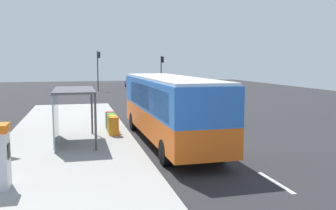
{
  "coord_description": "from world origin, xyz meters",
  "views": [
    {
      "loc": [
        -5.96,
        -16.45,
        3.93
      ],
      "look_at": [
        -1.0,
        3.56,
        1.5
      ],
      "focal_mm": 39.32,
      "sensor_mm": 36.0,
      "label": 1
    }
  ],
  "objects_px": {
    "bus": "(169,105)",
    "white_van": "(154,86)",
    "traffic_light_far_side": "(98,65)",
    "recycling_bin_red": "(110,120)",
    "bus_shelter": "(67,102)",
    "sedan_near": "(138,84)",
    "sedan_far": "(132,82)",
    "recycling_bin_green": "(111,122)",
    "traffic_light_near_side": "(162,67)",
    "recycling_bin_orange": "(114,126)",
    "recycling_bin_yellow": "(112,124)"
  },
  "relations": [
    {
      "from": "bus",
      "to": "sedan_near",
      "type": "bearing_deg",
      "value": 83.18
    },
    {
      "from": "recycling_bin_red",
      "to": "bus_shelter",
      "type": "bearing_deg",
      "value": -123.96
    },
    {
      "from": "recycling_bin_green",
      "to": "recycling_bin_orange",
      "type": "bearing_deg",
      "value": -90.0
    },
    {
      "from": "white_van",
      "to": "sedan_far",
      "type": "xyz_separation_m",
      "value": [
        0.1,
        17.64,
        -0.55
      ]
    },
    {
      "from": "bus",
      "to": "sedan_far",
      "type": "distance_m",
      "value": 39.97
    },
    {
      "from": "recycling_bin_orange",
      "to": "recycling_bin_yellow",
      "type": "height_order",
      "value": "same"
    },
    {
      "from": "sedan_near",
      "to": "recycling_bin_orange",
      "type": "distance_m",
      "value": 32.6
    },
    {
      "from": "bus",
      "to": "recycling_bin_green",
      "type": "xyz_separation_m",
      "value": [
        -2.49,
        3.01,
        -1.19
      ]
    },
    {
      "from": "bus",
      "to": "recycling_bin_yellow",
      "type": "bearing_deg",
      "value": 137.11
    },
    {
      "from": "sedan_far",
      "to": "bus_shelter",
      "type": "relative_size",
      "value": 1.11
    },
    {
      "from": "bus_shelter",
      "to": "bus",
      "type": "bearing_deg",
      "value": -5.17
    },
    {
      "from": "bus",
      "to": "white_van",
      "type": "height_order",
      "value": "bus"
    },
    {
      "from": "traffic_light_near_side",
      "to": "recycling_bin_orange",
      "type": "bearing_deg",
      "value": -107.31
    },
    {
      "from": "recycling_bin_yellow",
      "to": "traffic_light_far_side",
      "type": "relative_size",
      "value": 0.18
    },
    {
      "from": "recycling_bin_yellow",
      "to": "sedan_far",
      "type": "bearing_deg",
      "value": 80.15
    },
    {
      "from": "bus",
      "to": "recycling_bin_green",
      "type": "bearing_deg",
      "value": 129.57
    },
    {
      "from": "recycling_bin_red",
      "to": "traffic_light_near_side",
      "type": "xyz_separation_m",
      "value": [
        9.7,
        29.04,
        2.5
      ]
    },
    {
      "from": "bus_shelter",
      "to": "recycling_bin_orange",
      "type": "bearing_deg",
      "value": 28.18
    },
    {
      "from": "recycling_bin_orange",
      "to": "traffic_light_far_side",
      "type": "xyz_separation_m",
      "value": [
        1.1,
        31.94,
        2.87
      ]
    },
    {
      "from": "sedan_far",
      "to": "recycling_bin_green",
      "type": "relative_size",
      "value": 4.69
    },
    {
      "from": "bus_shelter",
      "to": "recycling_bin_yellow",
      "type": "bearing_deg",
      "value": 40.44
    },
    {
      "from": "traffic_light_near_side",
      "to": "white_van",
      "type": "bearing_deg",
      "value": -107.25
    },
    {
      "from": "sedan_far",
      "to": "traffic_light_near_side",
      "type": "xyz_separation_m",
      "value": [
        3.2,
        -7.0,
        2.36
      ]
    },
    {
      "from": "traffic_light_near_side",
      "to": "traffic_light_far_side",
      "type": "distance_m",
      "value": 8.65
    },
    {
      "from": "bus",
      "to": "sedan_near",
      "type": "distance_m",
      "value": 33.81
    },
    {
      "from": "white_van",
      "to": "recycling_bin_yellow",
      "type": "relative_size",
      "value": 5.54
    },
    {
      "from": "recycling_bin_green",
      "to": "recycling_bin_red",
      "type": "distance_m",
      "value": 0.7
    },
    {
      "from": "recycling_bin_yellow",
      "to": "bus_shelter",
      "type": "relative_size",
      "value": 0.24
    },
    {
      "from": "recycling_bin_green",
      "to": "bus_shelter",
      "type": "height_order",
      "value": "bus_shelter"
    },
    {
      "from": "recycling_bin_orange",
      "to": "traffic_light_near_side",
      "type": "distance_m",
      "value": 32.71
    },
    {
      "from": "sedan_near",
      "to": "traffic_light_far_side",
      "type": "height_order",
      "value": "traffic_light_far_side"
    },
    {
      "from": "bus",
      "to": "sedan_far",
      "type": "bearing_deg",
      "value": 84.24
    },
    {
      "from": "bus",
      "to": "white_van",
      "type": "bearing_deg",
      "value": 79.97
    },
    {
      "from": "bus",
      "to": "bus_shelter",
      "type": "xyz_separation_m",
      "value": [
        -4.7,
        0.43,
        0.25
      ]
    },
    {
      "from": "sedan_far",
      "to": "recycling_bin_yellow",
      "type": "distance_m",
      "value": 38.0
    },
    {
      "from": "sedan_near",
      "to": "recycling_bin_red",
      "type": "bearing_deg",
      "value": -102.29
    },
    {
      "from": "sedan_far",
      "to": "recycling_bin_yellow",
      "type": "relative_size",
      "value": 4.69
    },
    {
      "from": "recycling_bin_green",
      "to": "traffic_light_far_side",
      "type": "xyz_separation_m",
      "value": [
        1.1,
        30.54,
        2.87
      ]
    },
    {
      "from": "sedan_far",
      "to": "recycling_bin_yellow",
      "type": "bearing_deg",
      "value": -99.85
    },
    {
      "from": "recycling_bin_green",
      "to": "traffic_light_near_side",
      "type": "height_order",
      "value": "traffic_light_near_side"
    },
    {
      "from": "white_van",
      "to": "recycling_bin_yellow",
      "type": "distance_m",
      "value": 20.83
    },
    {
      "from": "sedan_far",
      "to": "sedan_near",
      "type": "bearing_deg",
      "value": -89.99
    },
    {
      "from": "white_van",
      "to": "traffic_light_far_side",
      "type": "distance_m",
      "value": 12.79
    },
    {
      "from": "sedan_near",
      "to": "traffic_light_near_side",
      "type": "distance_m",
      "value": 4.06
    },
    {
      "from": "recycling_bin_orange",
      "to": "recycling_bin_yellow",
      "type": "distance_m",
      "value": 0.7
    },
    {
      "from": "sedan_near",
      "to": "traffic_light_far_side",
      "type": "distance_m",
      "value": 6.06
    },
    {
      "from": "sedan_near",
      "to": "recycling_bin_red",
      "type": "distance_m",
      "value": 30.55
    },
    {
      "from": "traffic_light_near_side",
      "to": "traffic_light_far_side",
      "type": "xyz_separation_m",
      "value": [
        -8.61,
        0.8,
        0.38
      ]
    },
    {
      "from": "recycling_bin_red",
      "to": "bus_shelter",
      "type": "distance_m",
      "value": 4.22
    },
    {
      "from": "white_van",
      "to": "sedan_near",
      "type": "distance_m",
      "value": 11.45
    }
  ]
}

